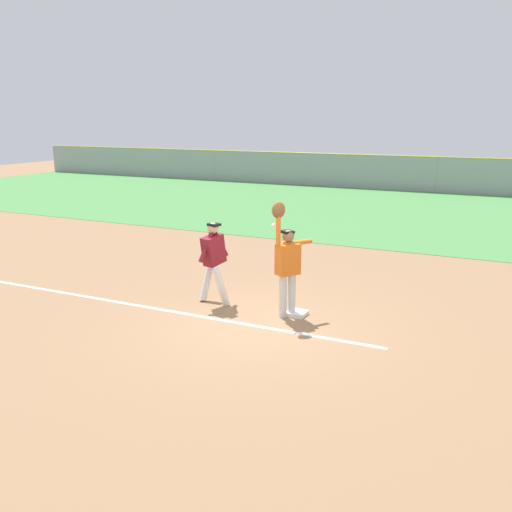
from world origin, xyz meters
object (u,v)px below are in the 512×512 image
Objects in this scene: first_base at (296,313)px; baseball at (273,225)px; fielder at (287,261)px; runner at (214,257)px; parked_car_white at (328,170)px; parked_car_red at (413,173)px.

baseball is (-0.37, -0.32, 1.79)m from first_base.
fielder is 0.76m from baseball.
fielder reaches higher than runner.
first_base is 0.22× the size of runner.
runner is at bearing -177.88° from first_base.
baseball is (1.45, -0.25, 0.83)m from runner.
parked_car_white is (-6.75, 23.12, -1.16)m from baseball.
baseball is 0.02× the size of parked_car_red.
fielder is 1.33× the size of runner.
runner is 23.33m from parked_car_red.
parked_car_white reaches higher than first_base.
fielder is at bearing -88.65° from parked_car_red.
parked_car_red is at bearing 94.44° from baseball.
baseball is at bearing -80.53° from parked_car_white.
parked_car_red is at bearing 104.90° from runner.
parked_car_red is (-2.20, 23.26, 0.63)m from first_base.
baseball is at bearing -89.19° from parked_car_red.
first_base is 23.90m from parked_car_white.
fielder is 23.98m from parked_car_white.
baseball is 23.67m from parked_car_red.
fielder is at bearing -79.93° from parked_car_white.
parked_car_white is at bearing 117.01° from runner.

